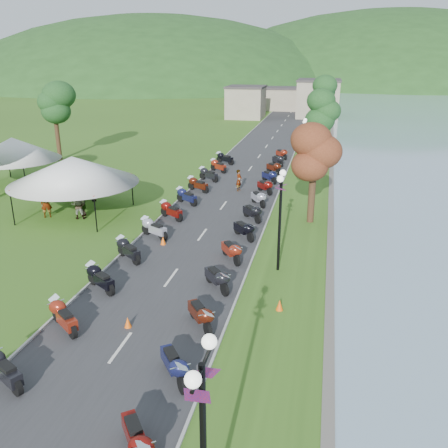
# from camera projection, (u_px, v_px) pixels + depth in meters

# --- Properties ---
(road) EXTENTS (7.00, 120.00, 0.02)m
(road) POSITION_uv_depth(u_px,v_px,m) (250.00, 169.00, 45.23)
(road) COLOR #353537
(road) RESTS_ON ground
(hills_backdrop) EXTENTS (360.00, 120.00, 76.00)m
(hills_backdrop) POSITION_uv_depth(u_px,v_px,m) (314.00, 81.00, 192.40)
(hills_backdrop) COLOR #285621
(hills_backdrop) RESTS_ON ground
(far_building) EXTENTS (18.00, 16.00, 5.00)m
(far_building) POSITION_uv_depth(u_px,v_px,m) (279.00, 100.00, 86.18)
(far_building) COLOR gray
(far_building) RESTS_ON ground
(moto_row_left) EXTENTS (2.60, 46.91, 1.10)m
(moto_row_left) POSITION_uv_depth(u_px,v_px,m) (142.00, 239.00, 26.49)
(moto_row_left) COLOR #331411
(moto_row_left) RESTS_ON ground
(moto_row_right) EXTENTS (2.60, 42.21, 1.10)m
(moto_row_right) POSITION_uv_depth(u_px,v_px,m) (251.00, 212.00, 31.06)
(moto_row_right) COLOR #331411
(moto_row_right) RESTS_ON ground
(vendor_tent_main) EXTENTS (5.71, 5.71, 4.00)m
(vendor_tent_main) POSITION_uv_depth(u_px,v_px,m) (75.00, 186.00, 31.68)
(vendor_tent_main) COLOR white
(vendor_tent_main) RESTS_ON ground
(vendor_tent_side) EXTENTS (4.94, 4.94, 4.00)m
(vendor_tent_side) POSITION_uv_depth(u_px,v_px,m) (15.00, 162.00, 38.75)
(vendor_tent_side) COLOR white
(vendor_tent_side) RESTS_ON ground
(tree_lakeside) EXTENTS (2.52, 2.52, 7.01)m
(tree_lakeside) POSITION_uv_depth(u_px,v_px,m) (313.00, 169.00, 29.71)
(tree_lakeside) COLOR #245622
(tree_lakeside) RESTS_ON ground
(pedestrian_a) EXTENTS (0.87, 0.81, 1.93)m
(pedestrian_a) POSITION_uv_depth(u_px,v_px,m) (48.00, 217.00, 31.81)
(pedestrian_a) COLOR slate
(pedestrian_a) RESTS_ON ground
(pedestrian_b) EXTENTS (1.02, 0.75, 1.89)m
(pedestrian_b) POSITION_uv_depth(u_px,v_px,m) (80.00, 218.00, 31.56)
(pedestrian_b) COLOR slate
(pedestrian_b) RESTS_ON ground
(pedestrian_c) EXTENTS (1.29, 1.19, 1.93)m
(pedestrian_c) POSITION_uv_depth(u_px,v_px,m) (89.00, 198.00, 36.12)
(pedestrian_c) COLOR slate
(pedestrian_c) RESTS_ON ground
(traffic_cone_near) EXTENTS (0.30, 0.30, 0.47)m
(traffic_cone_near) POSITION_uv_depth(u_px,v_px,m) (128.00, 322.00, 18.87)
(traffic_cone_near) COLOR #F2590C
(traffic_cone_near) RESTS_ON ground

